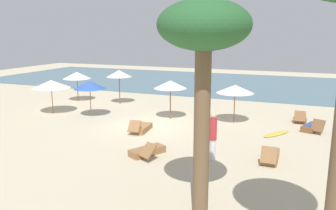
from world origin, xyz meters
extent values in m
plane|color=beige|center=(0.00, 0.00, 0.00)|extent=(60.00, 60.00, 0.00)
cube|color=slate|center=(0.00, 17.00, 0.03)|extent=(48.00, 16.00, 0.06)
cylinder|color=brown|center=(-4.24, 4.77, 1.15)|extent=(0.06, 0.06, 2.30)
cone|color=silver|center=(-4.24, 4.77, 2.12)|extent=(1.74, 1.74, 0.46)
cylinder|color=olive|center=(-6.68, 0.79, 1.00)|extent=(0.05, 0.05, 1.99)
cone|color=silver|center=(-6.68, 0.79, 1.80)|extent=(2.29, 2.29, 0.48)
cylinder|color=brown|center=(-7.54, 4.50, 1.03)|extent=(0.06, 0.06, 2.07)
cone|color=white|center=(-7.54, 4.50, 1.88)|extent=(1.98, 1.98, 0.49)
cylinder|color=brown|center=(0.61, 2.10, 1.09)|extent=(0.06, 0.06, 2.17)
cone|color=white|center=(0.61, 2.10, 2.00)|extent=(1.86, 1.86, 0.44)
cylinder|color=brown|center=(-3.94, 0.86, 1.05)|extent=(0.05, 0.05, 2.09)
cone|color=#3359B2|center=(-3.94, 0.86, 1.90)|extent=(1.85, 1.85, 0.48)
cylinder|color=brown|center=(4.17, 2.59, 1.03)|extent=(0.05, 0.05, 2.06)
cone|color=silver|center=(4.17, 2.59, 1.89)|extent=(2.04, 2.04, 0.44)
cube|color=brown|center=(7.56, 4.42, 0.14)|extent=(0.66, 1.52, 0.28)
cube|color=brown|center=(7.53, 3.72, 0.42)|extent=(0.59, 0.51, 0.53)
cube|color=olive|center=(1.88, -3.73, 0.14)|extent=(1.23, 1.61, 0.28)
cube|color=olive|center=(2.21, -4.34, 0.41)|extent=(0.74, 0.72, 0.51)
cube|color=olive|center=(6.60, -2.49, 0.14)|extent=(0.62, 1.51, 0.28)
cube|color=olive|center=(6.59, -3.19, 0.43)|extent=(0.57, 0.42, 0.58)
cube|color=olive|center=(0.21, -0.75, 0.14)|extent=(0.77, 1.56, 0.28)
cube|color=olive|center=(0.13, -1.45, 0.42)|extent=(0.62, 0.56, 0.52)
cube|color=brown|center=(8.14, 2.62, 0.14)|extent=(1.09, 1.62, 0.28)
cube|color=brown|center=(8.39, 1.96, 0.43)|extent=(0.69, 0.62, 0.56)
cube|color=#2D4C8C|center=(8.14, 2.62, 0.30)|extent=(0.85, 1.16, 0.03)
cylinder|color=white|center=(4.50, -3.33, 0.41)|extent=(0.34, 0.34, 0.82)
cylinder|color=#BF3338|center=(4.50, -3.33, 1.25)|extent=(0.40, 0.40, 0.86)
sphere|color=beige|center=(4.50, -3.33, 1.79)|extent=(0.23, 0.23, 0.23)
cylinder|color=brown|center=(5.24, -7.49, 2.32)|extent=(0.42, 0.42, 4.64)
ellipsoid|color=#285B2D|center=(5.24, -7.49, 5.04)|extent=(2.30, 2.30, 1.27)
ellipsoid|color=gold|center=(6.54, 1.14, 0.04)|extent=(1.34, 1.78, 0.07)
camera|label=1|loc=(7.59, -15.66, 4.86)|focal=36.55mm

